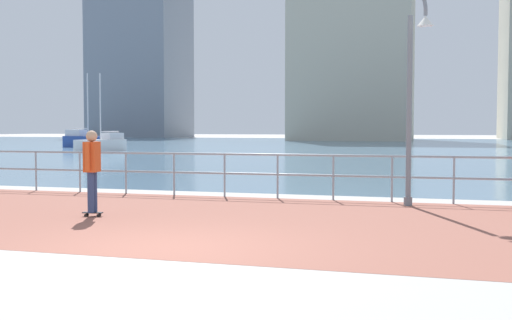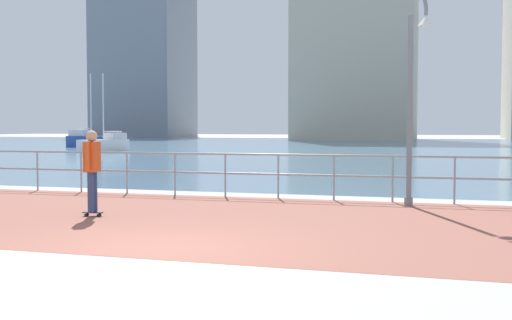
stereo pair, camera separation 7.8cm
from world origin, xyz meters
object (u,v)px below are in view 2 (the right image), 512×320
Objects in this scene: skateboarder at (92,165)px; sailboat_blue at (105,144)px; lamppost at (415,86)px; sailboat_teal at (90,140)px.

skateboarder is 0.29× the size of sailboat_blue.
lamppost is 36.00m from sailboat_blue.
skateboarder is 45.60m from sailboat_teal.
lamppost is at bearing -49.94° from sailboat_teal.
sailboat_blue is 0.87× the size of sailboat_teal.
skateboarder is (-6.05, -3.41, -1.66)m from lamppost.
sailboat_teal reaches higher than lamppost.
sailboat_teal is (-29.84, 35.49, -2.05)m from lamppost.
sailboat_blue is (-23.49, 27.20, -2.14)m from lamppost.
sailboat_teal reaches higher than sailboat_blue.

